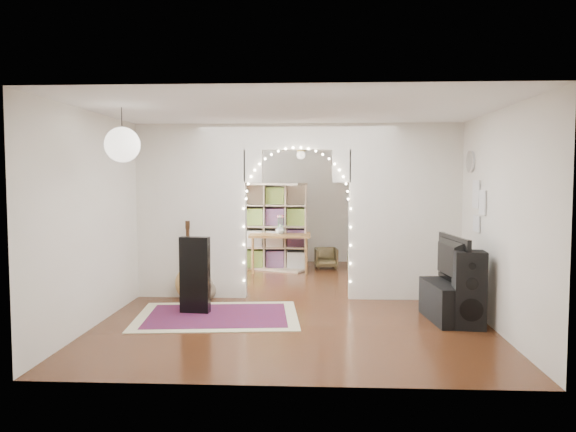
{
  "coord_description": "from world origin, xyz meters",
  "views": [
    {
      "loc": [
        0.3,
        -8.68,
        1.89
      ],
      "look_at": [
        -0.16,
        0.3,
        1.26
      ],
      "focal_mm": 35.0,
      "sensor_mm": 36.0,
      "label": 1
    }
  ],
  "objects_px": {
    "dining_table": "(280,237)",
    "dining_chair_right": "(363,261)",
    "bookcase": "(265,226)",
    "media_console": "(445,302)",
    "dining_chair_left": "(326,258)",
    "floor_speaker": "(469,290)",
    "acoustic_guitar": "(188,271)"
  },
  "relations": [
    {
      "from": "dining_table",
      "to": "floor_speaker",
      "type": "bearing_deg",
      "value": -58.4
    },
    {
      "from": "dining_chair_right",
      "to": "floor_speaker",
      "type": "bearing_deg",
      "value": -59.05
    },
    {
      "from": "bookcase",
      "to": "media_console",
      "type": "bearing_deg",
      "value": -31.93
    },
    {
      "from": "bookcase",
      "to": "dining_table",
      "type": "distance_m",
      "value": 0.48
    },
    {
      "from": "media_console",
      "to": "dining_table",
      "type": "bearing_deg",
      "value": 116.87
    },
    {
      "from": "floor_speaker",
      "to": "bookcase",
      "type": "bearing_deg",
      "value": 127.91
    },
    {
      "from": "media_console",
      "to": "bookcase",
      "type": "height_order",
      "value": "bookcase"
    },
    {
      "from": "bookcase",
      "to": "dining_chair_right",
      "type": "height_order",
      "value": "bookcase"
    },
    {
      "from": "dining_chair_right",
      "to": "bookcase",
      "type": "bearing_deg",
      "value": -174.32
    },
    {
      "from": "media_console",
      "to": "bookcase",
      "type": "xyz_separation_m",
      "value": [
        -2.75,
        4.01,
        0.63
      ]
    },
    {
      "from": "acoustic_guitar",
      "to": "dining_chair_right",
      "type": "relative_size",
      "value": 1.96
    },
    {
      "from": "bookcase",
      "to": "dining_chair_right",
      "type": "bearing_deg",
      "value": 12.26
    },
    {
      "from": "dining_table",
      "to": "dining_chair_right",
      "type": "distance_m",
      "value": 1.7
    },
    {
      "from": "acoustic_guitar",
      "to": "media_console",
      "type": "distance_m",
      "value": 3.81
    },
    {
      "from": "acoustic_guitar",
      "to": "bookcase",
      "type": "bearing_deg",
      "value": 82.69
    },
    {
      "from": "floor_speaker",
      "to": "dining_chair_right",
      "type": "bearing_deg",
      "value": 107.74
    },
    {
      "from": "dining_table",
      "to": "dining_chair_left",
      "type": "bearing_deg",
      "value": 25.2
    },
    {
      "from": "acoustic_guitar",
      "to": "floor_speaker",
      "type": "bearing_deg",
      "value": -10.68
    },
    {
      "from": "dining_table",
      "to": "dining_chair_left",
      "type": "xyz_separation_m",
      "value": [
        0.93,
        0.46,
        -0.47
      ]
    },
    {
      "from": "dining_chair_right",
      "to": "dining_table",
      "type": "bearing_deg",
      "value": -166.94
    },
    {
      "from": "acoustic_guitar",
      "to": "dining_chair_left",
      "type": "xyz_separation_m",
      "value": [
        2.17,
        3.11,
        -0.24
      ]
    },
    {
      "from": "bookcase",
      "to": "dining_table",
      "type": "height_order",
      "value": "bookcase"
    },
    {
      "from": "acoustic_guitar",
      "to": "bookcase",
      "type": "height_order",
      "value": "bookcase"
    },
    {
      "from": "bookcase",
      "to": "dining_chair_left",
      "type": "height_order",
      "value": "bookcase"
    },
    {
      "from": "acoustic_guitar",
      "to": "media_console",
      "type": "xyz_separation_m",
      "value": [
        3.65,
        -1.07,
        -0.2
      ]
    },
    {
      "from": "acoustic_guitar",
      "to": "floor_speaker",
      "type": "xyz_separation_m",
      "value": [
        3.87,
        -1.44,
        0.03
      ]
    },
    {
      "from": "bookcase",
      "to": "dining_chair_left",
      "type": "xyz_separation_m",
      "value": [
        1.26,
        0.17,
        -0.67
      ]
    },
    {
      "from": "dining_chair_left",
      "to": "dining_chair_right",
      "type": "bearing_deg",
      "value": -44.11
    },
    {
      "from": "floor_speaker",
      "to": "bookcase",
      "type": "distance_m",
      "value": 5.31
    },
    {
      "from": "floor_speaker",
      "to": "bookcase",
      "type": "xyz_separation_m",
      "value": [
        -2.96,
        4.38,
        0.4
      ]
    },
    {
      "from": "acoustic_guitar",
      "to": "bookcase",
      "type": "xyz_separation_m",
      "value": [
        0.91,
        2.94,
        0.43
      ]
    },
    {
      "from": "dining_chair_left",
      "to": "dining_chair_right",
      "type": "distance_m",
      "value": 0.91
    }
  ]
}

